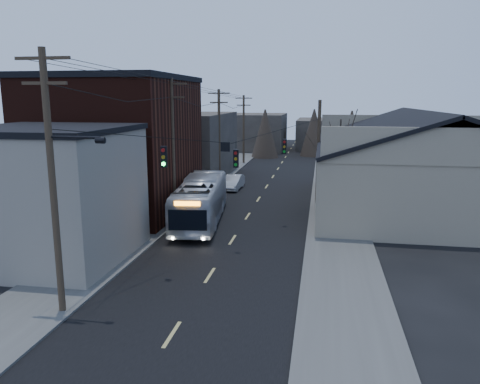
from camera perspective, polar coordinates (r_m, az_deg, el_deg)
The scene contains 14 objects.
ground at distance 16.75m, azimuth -10.56°, elevation -19.95°, with size 160.00×160.00×0.00m, color black.
road_surface at distance 44.49m, azimuth 2.96°, elevation 0.20°, with size 9.00×110.00×0.02m, color black.
sidewalk_left at distance 45.71m, azimuth -5.15°, elevation 0.53°, with size 4.00×110.00×0.12m, color #474744.
sidewalk_right at distance 44.19m, azimuth 11.35°, elevation -0.03°, with size 4.00×110.00×0.12m, color #474744.
building_clapboard at distance 26.99m, azimuth -22.19°, elevation -0.46°, with size 8.00×8.00×7.00m, color gray.
building_brick at distance 36.84m, azimuth -14.66°, elevation 5.35°, with size 10.00×12.00×10.00m, color black.
building_left_far at distance 51.75m, azimuth -6.72°, elevation 5.62°, with size 9.00×14.00×7.00m, color #322C28.
warehouse at distance 39.55m, azimuth 21.11°, elevation 1.98°, with size 16.16×20.60×7.73m.
building_far_left at distance 79.33m, azimuth 1.77°, elevation 7.33°, with size 10.00×12.00×6.00m, color #322C28.
building_far_right at distance 83.57m, azimuth 11.19°, elevation 6.98°, with size 12.00×14.00×5.00m, color #322C28.
bare_tree at distance 33.73m, azimuth 11.94°, elevation 2.54°, with size 0.40×0.40×7.20m, color black.
utility_lines at distance 38.57m, azimuth -2.66°, elevation 5.90°, with size 11.24×45.28×10.50m.
bus at distance 32.95m, azimuth -4.82°, elevation -1.04°, with size 2.64×11.29×3.14m, color #ADB1B9.
parked_car at distance 44.92m, azimuth -0.82°, elevation 1.20°, with size 1.46×4.18×1.38m, color #ABAFB3.
Camera 1 is at (5.26, -13.32, 8.67)m, focal length 35.00 mm.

